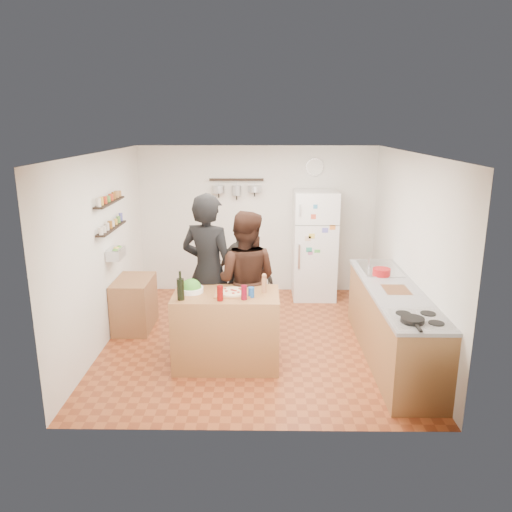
{
  "coord_description": "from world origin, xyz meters",
  "views": [
    {
      "loc": [
        0.08,
        -6.3,
        2.87
      ],
      "look_at": [
        0.0,
        0.1,
        1.15
      ],
      "focal_mm": 35.0,
      "sensor_mm": 36.0,
      "label": 1
    }
  ],
  "objects_px": {
    "person_left": "(208,272)",
    "wine_bottle": "(181,289)",
    "red_bowl": "(381,272)",
    "pepper_mill": "(264,285)",
    "person_back": "(244,277)",
    "prep_island": "(227,329)",
    "skillet": "(412,320)",
    "salad_bowl": "(191,290)",
    "counter_run": "(393,325)",
    "fridge": "(315,245)",
    "person_center": "(245,280)",
    "wall_clock": "(315,167)",
    "side_table": "(135,304)",
    "salt_canister": "(251,292)"
  },
  "relations": [
    {
      "from": "pepper_mill",
      "to": "fridge",
      "type": "bearing_deg",
      "value": 70.84
    },
    {
      "from": "wine_bottle",
      "to": "person_left",
      "type": "bearing_deg",
      "value": 71.83
    },
    {
      "from": "salt_canister",
      "to": "side_table",
      "type": "relative_size",
      "value": 0.15
    },
    {
      "from": "skillet",
      "to": "wine_bottle",
      "type": "bearing_deg",
      "value": 165.11
    },
    {
      "from": "salt_canister",
      "to": "person_left",
      "type": "height_order",
      "value": "person_left"
    },
    {
      "from": "salad_bowl",
      "to": "wall_clock",
      "type": "bearing_deg",
      "value": 58.13
    },
    {
      "from": "person_back",
      "to": "person_center",
      "type": "bearing_deg",
      "value": 127.3
    },
    {
      "from": "wine_bottle",
      "to": "red_bowl",
      "type": "height_order",
      "value": "wine_bottle"
    },
    {
      "from": "prep_island",
      "to": "person_center",
      "type": "height_order",
      "value": "person_center"
    },
    {
      "from": "prep_island",
      "to": "side_table",
      "type": "height_order",
      "value": "prep_island"
    },
    {
      "from": "person_left",
      "to": "fridge",
      "type": "xyz_separation_m",
      "value": [
        1.55,
        1.97,
        -0.12
      ]
    },
    {
      "from": "person_back",
      "to": "wine_bottle",
      "type": "bearing_deg",
      "value": 96.85
    },
    {
      "from": "pepper_mill",
      "to": "fridge",
      "type": "xyz_separation_m",
      "value": [
        0.84,
        2.43,
        -0.1
      ]
    },
    {
      "from": "person_back",
      "to": "side_table",
      "type": "height_order",
      "value": "person_back"
    },
    {
      "from": "wine_bottle",
      "to": "person_back",
      "type": "relative_size",
      "value": 0.16
    },
    {
      "from": "pepper_mill",
      "to": "person_back",
      "type": "bearing_deg",
      "value": 105.15
    },
    {
      "from": "red_bowl",
      "to": "wall_clock",
      "type": "bearing_deg",
      "value": 108.48
    },
    {
      "from": "pepper_mill",
      "to": "side_table",
      "type": "xyz_separation_m",
      "value": [
        -1.85,
        1.05,
        -0.64
      ]
    },
    {
      "from": "skillet",
      "to": "fridge",
      "type": "xyz_separation_m",
      "value": [
        -0.65,
        3.34,
        -0.04
      ]
    },
    {
      "from": "red_bowl",
      "to": "fridge",
      "type": "bearing_deg",
      "value": 111.64
    },
    {
      "from": "salad_bowl",
      "to": "person_center",
      "type": "distance_m",
      "value": 0.78
    },
    {
      "from": "prep_island",
      "to": "skillet",
      "type": "bearing_deg",
      "value": -24.11
    },
    {
      "from": "salad_bowl",
      "to": "wall_clock",
      "type": "distance_m",
      "value": 3.46
    },
    {
      "from": "salad_bowl",
      "to": "counter_run",
      "type": "relative_size",
      "value": 0.11
    },
    {
      "from": "pepper_mill",
      "to": "person_center",
      "type": "distance_m",
      "value": 0.55
    },
    {
      "from": "prep_island",
      "to": "fridge",
      "type": "distance_m",
      "value": 2.83
    },
    {
      "from": "skillet",
      "to": "salt_canister",
      "type": "bearing_deg",
      "value": 155.48
    },
    {
      "from": "fridge",
      "to": "wall_clock",
      "type": "bearing_deg",
      "value": 90.0
    },
    {
      "from": "person_center",
      "to": "fridge",
      "type": "height_order",
      "value": "person_center"
    },
    {
      "from": "person_left",
      "to": "fridge",
      "type": "relative_size",
      "value": 1.13
    },
    {
      "from": "skillet",
      "to": "side_table",
      "type": "height_order",
      "value": "skillet"
    },
    {
      "from": "salt_canister",
      "to": "person_back",
      "type": "distance_m",
      "value": 1.19
    },
    {
      "from": "person_center",
      "to": "person_back",
      "type": "distance_m",
      "value": 0.54
    },
    {
      "from": "wine_bottle",
      "to": "person_center",
      "type": "distance_m",
      "value": 1.03
    },
    {
      "from": "prep_island",
      "to": "salt_canister",
      "type": "bearing_deg",
      "value": -21.8
    },
    {
      "from": "salad_bowl",
      "to": "person_left",
      "type": "xyz_separation_m",
      "value": [
        0.16,
        0.46,
        0.08
      ]
    },
    {
      "from": "person_center",
      "to": "fridge",
      "type": "bearing_deg",
      "value": -108.32
    },
    {
      "from": "pepper_mill",
      "to": "red_bowl",
      "type": "xyz_separation_m",
      "value": [
        1.54,
        0.66,
        -0.04
      ]
    },
    {
      "from": "wall_clock",
      "to": "side_table",
      "type": "distance_m",
      "value": 3.65
    },
    {
      "from": "prep_island",
      "to": "wine_bottle",
      "type": "xyz_separation_m",
      "value": [
        -0.5,
        -0.22,
        0.58
      ]
    },
    {
      "from": "person_center",
      "to": "person_back",
      "type": "height_order",
      "value": "person_center"
    },
    {
      "from": "person_back",
      "to": "skillet",
      "type": "distance_m",
      "value": 2.61
    },
    {
      "from": "person_left",
      "to": "wine_bottle",
      "type": "bearing_deg",
      "value": 95.19
    },
    {
      "from": "salad_bowl",
      "to": "wine_bottle",
      "type": "distance_m",
      "value": 0.3
    },
    {
      "from": "pepper_mill",
      "to": "person_left",
      "type": "height_order",
      "value": "person_left"
    },
    {
      "from": "person_center",
      "to": "red_bowl",
      "type": "height_order",
      "value": "person_center"
    },
    {
      "from": "counter_run",
      "to": "skillet",
      "type": "relative_size",
      "value": 11.04
    },
    {
      "from": "wine_bottle",
      "to": "skillet",
      "type": "relative_size",
      "value": 1.05
    },
    {
      "from": "counter_run",
      "to": "side_table",
      "type": "bearing_deg",
      "value": 164.97
    },
    {
      "from": "salt_canister",
      "to": "person_center",
      "type": "xyz_separation_m",
      "value": [
        -0.1,
        0.65,
        -0.06
      ]
    }
  ]
}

